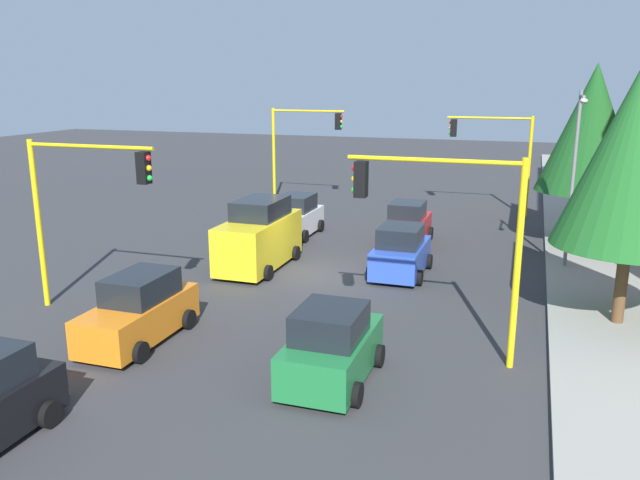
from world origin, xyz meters
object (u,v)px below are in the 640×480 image
(traffic_signal_near_right, at_px, (82,193))
(traffic_signal_far_left, at_px, (495,145))
(car_red, at_px, (407,225))
(car_green, at_px, (332,347))
(traffic_signal_far_right, at_px, (301,137))
(delivery_van_yellow, at_px, (259,236))
(car_white, at_px, (296,217))
(car_orange, at_px, (139,311))
(street_lamp_curbside, at_px, (575,162))
(tree_roadside_near, at_px, (637,153))
(car_blue, at_px, (401,253))
(tree_roadside_mid, at_px, (592,128))
(traffic_signal_near_left, at_px, (447,217))

(traffic_signal_near_right, height_order, traffic_signal_far_left, traffic_signal_near_right)
(car_red, height_order, car_green, same)
(traffic_signal_far_right, distance_m, traffic_signal_far_left, 11.38)
(delivery_van_yellow, xyz_separation_m, car_white, (-5.55, -0.54, -0.39))
(delivery_van_yellow, xyz_separation_m, car_red, (-5.66, 4.93, -0.39))
(delivery_van_yellow, height_order, car_orange, delivery_van_yellow)
(traffic_signal_far_right, distance_m, street_lamp_curbside, 18.17)
(traffic_signal_near_right, xyz_separation_m, car_orange, (1.58, 2.91, -3.03))
(tree_roadside_near, distance_m, car_red, 12.21)
(traffic_signal_near_right, bearing_deg, car_green, 75.85)
(traffic_signal_far_right, bearing_deg, tree_roadside_near, 45.36)
(traffic_signal_far_right, height_order, car_blue, traffic_signal_far_right)
(tree_roadside_mid, height_order, delivery_van_yellow, tree_roadside_mid)
(traffic_signal_near_right, relative_size, car_white, 1.47)
(car_red, bearing_deg, traffic_signal_far_left, 157.91)
(traffic_signal_far_left, bearing_deg, car_blue, -11.26)
(traffic_signal_far_left, bearing_deg, car_orange, -21.36)
(tree_roadside_mid, bearing_deg, car_blue, -45.10)
(delivery_van_yellow, distance_m, car_blue, 5.67)
(car_green, bearing_deg, traffic_signal_near_left, 133.10)
(street_lamp_curbside, relative_size, car_blue, 1.92)
(traffic_signal_near_left, height_order, tree_roadside_near, tree_roadside_near)
(traffic_signal_far_left, height_order, delivery_van_yellow, traffic_signal_far_left)
(traffic_signal_far_right, bearing_deg, car_blue, 34.41)
(tree_roadside_near, bearing_deg, traffic_signal_near_right, -76.11)
(street_lamp_curbside, bearing_deg, traffic_signal_near_right, -57.14)
(street_lamp_curbside, relative_size, tree_roadside_mid, 0.86)
(traffic_signal_far_right, height_order, car_red, traffic_signal_far_right)
(traffic_signal_far_right, height_order, traffic_signal_far_left, traffic_signal_far_right)
(traffic_signal_far_right, relative_size, car_green, 1.58)
(delivery_van_yellow, bearing_deg, car_white, -174.48)
(traffic_signal_near_left, bearing_deg, traffic_signal_far_right, -150.36)
(traffic_signal_near_left, distance_m, car_blue, 8.16)
(car_red, height_order, car_white, same)
(traffic_signal_near_left, height_order, car_orange, traffic_signal_near_left)
(traffic_signal_near_left, relative_size, car_blue, 1.52)
(car_red, height_order, car_orange, same)
(tree_roadside_near, bearing_deg, car_orange, -67.21)
(street_lamp_curbside, relative_size, delivery_van_yellow, 1.46)
(street_lamp_curbside, xyz_separation_m, car_blue, (2.48, -6.09, -3.45))
(car_orange, xyz_separation_m, car_white, (-13.49, -0.26, -0.00))
(traffic_signal_near_right, relative_size, tree_roadside_mid, 0.68)
(traffic_signal_far_left, xyz_separation_m, car_green, (22.25, -2.41, -3.01))
(traffic_signal_near_right, relative_size, car_red, 1.52)
(traffic_signal_near_right, relative_size, traffic_signal_far_left, 1.01)
(traffic_signal_near_left, distance_m, delivery_van_yellow, 10.68)
(traffic_signal_far_left, height_order, car_white, traffic_signal_far_left)
(traffic_signal_far_left, bearing_deg, traffic_signal_near_right, -29.57)
(traffic_signal_near_left, height_order, traffic_signal_far_left, traffic_signal_near_left)
(traffic_signal_near_right, xyz_separation_m, tree_roadside_mid, (-14.00, 15.68, 1.39))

